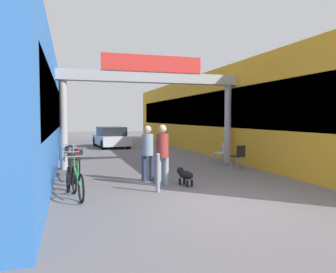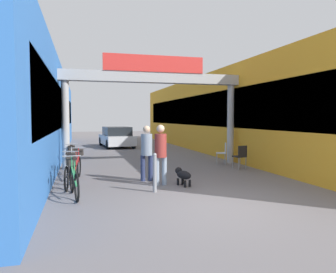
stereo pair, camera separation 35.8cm
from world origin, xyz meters
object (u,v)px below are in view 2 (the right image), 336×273
parked_car_white (117,137)px  bicycle_red_third (77,165)px  pedestrian_with_dog (161,151)px  bollard_post_metal (155,172)px  dog_on_leash (183,175)px  cafe_chair_black_nearer (241,155)px  cafe_chair_aluminium_farther (223,151)px  bicycle_silver_farthest (72,159)px  bicycle_green_nearest (74,179)px  pedestrian_companion (147,149)px  bicycle_black_second (69,171)px

parked_car_white → bicycle_red_third: bearing=-102.2°
pedestrian_with_dog → bollard_post_metal: size_ratio=1.70×
dog_on_leash → parked_car_white: bearing=92.2°
dog_on_leash → cafe_chair_black_nearer: size_ratio=0.80×
cafe_chair_black_nearer → dog_on_leash: bearing=-142.9°
pedestrian_with_dog → cafe_chair_aluminium_farther: 4.89m
bicycle_red_third → cafe_chair_black_nearer: bicycle_red_third is taller
bicycle_silver_farthest → bollard_post_metal: bearing=-61.2°
pedestrian_with_dog → bicycle_red_third: (-2.30, 1.56, -0.55)m
bicycle_green_nearest → bicycle_red_third: size_ratio=1.00×
pedestrian_companion → parked_car_white: pedestrian_companion is taller
dog_on_leash → bicycle_red_third: bearing=148.9°
cafe_chair_aluminium_farther → parked_car_white: bearing=110.0°
bicycle_green_nearest → parked_car_white: parked_car_white is taller
pedestrian_with_dog → bicycle_green_nearest: pedestrian_with_dog is taller
bicycle_silver_farthest → parked_car_white: size_ratio=0.41×
bicycle_red_third → cafe_chair_black_nearer: bearing=5.0°
pedestrian_companion → dog_on_leash: size_ratio=2.37×
pedestrian_companion → bicycle_black_second: bearing=-172.9°
bicycle_black_second → bicycle_silver_farthest: (-0.01, 2.67, 0.00)m
pedestrian_companion → bicycle_black_second: size_ratio=1.00×
dog_on_leash → parked_car_white: parked_car_white is taller
bollard_post_metal → cafe_chair_aluminium_farther: (3.82, 4.20, 0.02)m
dog_on_leash → bicycle_green_nearest: bicycle_green_nearest is taller
pedestrian_with_dog → cafe_chair_aluminium_farther: (3.48, 3.41, -0.45)m
bicycle_green_nearest → bollard_post_metal: bearing=-2.1°
bicycle_red_third → cafe_chair_aluminium_farther: bicycle_red_third is taller
cafe_chair_aluminium_farther → bicycle_black_second: bearing=-153.8°
pedestrian_companion → parked_car_white: (0.35, 11.93, -0.32)m
bollard_post_metal → cafe_chair_aluminium_farther: size_ratio=1.14×
pedestrian_with_dog → pedestrian_companion: size_ratio=1.03×
pedestrian_with_dog → cafe_chair_black_nearer: size_ratio=1.94×
pedestrian_companion → cafe_chair_aluminium_farther: 4.60m
dog_on_leash → parked_car_white: (-0.50, 12.87, 0.33)m
bicycle_black_second → bicycle_red_third: 1.10m
pedestrian_with_dog → pedestrian_companion: bearing=108.4°
bicycle_black_second → bollard_post_metal: bollard_post_metal is taller
cafe_chair_black_nearer → parked_car_white: (-3.49, 10.61, 0.10)m
bicycle_red_third → parked_car_white: 11.38m
cafe_chair_aluminium_farther → parked_car_white: (-3.38, 9.27, 0.10)m
bollard_post_metal → cafe_chair_aluminium_farther: 5.68m
bicycle_silver_farthest → cafe_chair_aluminium_farther: (5.99, 0.27, 0.10)m
parked_car_white → bicycle_silver_farthest: bearing=-105.3°
bicycle_red_third → cafe_chair_black_nearer: (5.89, 0.51, 0.10)m
pedestrian_with_dog → bicycle_black_second: bearing=169.3°
bollard_post_metal → cafe_chair_aluminium_farther: bollard_post_metal is taller
pedestrian_with_dog → dog_on_leash: pedestrian_with_dog is taller
bicycle_black_second → cafe_chair_black_nearer: (6.09, 1.60, 0.10)m
dog_on_leash → bollard_post_metal: (-0.94, -0.59, 0.21)m
bicycle_silver_farthest → bollard_post_metal: 4.48m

